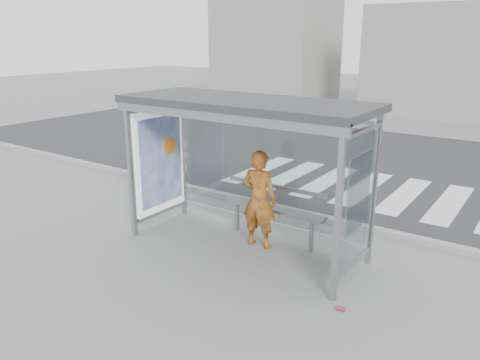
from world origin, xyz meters
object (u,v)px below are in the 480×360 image
at_px(person, 259,199).
at_px(soda_can, 340,309).
at_px(bus_shelter, 228,135).
at_px(bench, 273,209).

height_order(person, soda_can, person).
height_order(bus_shelter, bench, bus_shelter).
relative_size(bench, soda_can, 17.09).
xyz_separation_m(bench, soda_can, (1.96, -1.47, -0.58)).
distance_m(bus_shelter, soda_can, 3.37).
xyz_separation_m(bus_shelter, person, (0.53, 0.17, -1.11)).
bearing_deg(bus_shelter, bench, 40.38).
xyz_separation_m(person, bench, (0.08, 0.35, -0.27)).
height_order(bench, soda_can, bench).
bearing_deg(person, soda_can, 145.01).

